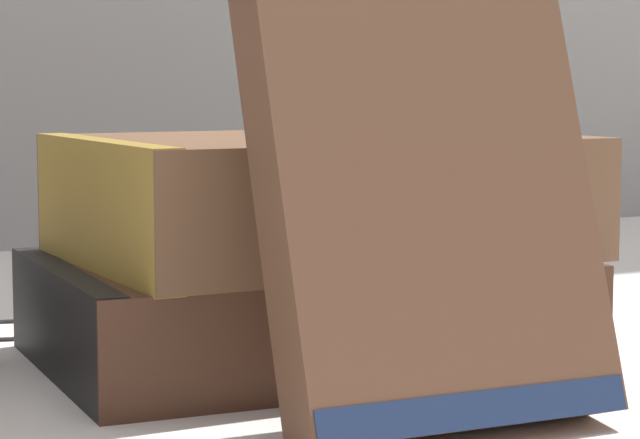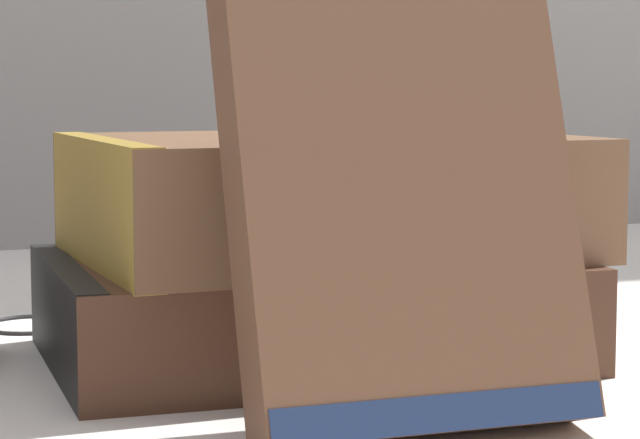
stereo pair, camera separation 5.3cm
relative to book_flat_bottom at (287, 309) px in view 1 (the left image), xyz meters
The scene contains 6 objects.
ground_plane 0.04m from the book_flat_bottom, 37.98° to the right, with size 3.00×3.00×0.00m, color white.
book_flat_bottom is the anchor object (origin of this frame).
book_flat_top 0.05m from the book_flat_bottom, ahead, with size 0.21×0.15×0.05m.
book_leaning_front 0.13m from the book_flat_bottom, 89.80° to the right, with size 0.12×0.07×0.17m.
pocket_watch 0.10m from the book_flat_bottom, ahead, with size 0.05×0.06×0.01m.
reading_glasses 0.13m from the book_flat_bottom, 119.46° to the left, with size 0.11×0.06×0.00m.
Camera 1 is at (-0.25, -0.50, 0.12)m, focal length 75.00 mm.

